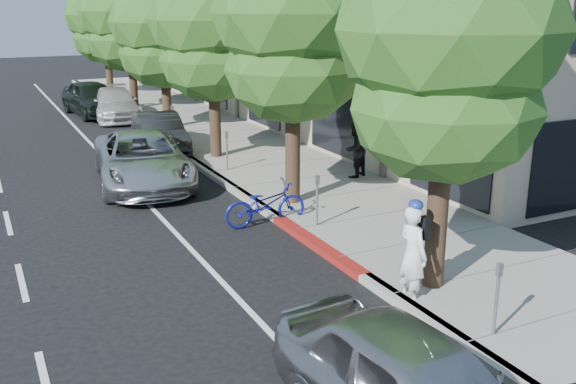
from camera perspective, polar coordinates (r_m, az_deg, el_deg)
ground at (r=13.90m, az=4.56°, el=-6.32°), size 120.00×120.00×0.00m
sidewalk at (r=21.62m, az=-1.06°, el=2.32°), size 4.60×56.00×0.15m
curb at (r=20.77m, az=-6.81°, el=1.61°), size 0.30×56.00×0.15m
curb_red_segment at (r=14.67m, az=2.57°, el=-4.71°), size 0.32×4.00×0.15m
storefront_building at (r=33.25m, az=2.98°, el=13.28°), size 10.00×36.00×7.00m
street_tree_0 at (r=11.73m, az=14.18°, el=13.21°), size 4.08×4.08×7.59m
street_tree_1 at (r=16.75m, az=0.44°, el=15.20°), size 4.20×4.20×7.87m
street_tree_2 at (r=22.28m, az=-6.78°, el=14.70°), size 4.29×4.29×7.52m
street_tree_3 at (r=28.00m, az=-11.09°, el=14.41°), size 4.44×4.44×7.26m
street_tree_4 at (r=33.80m, az=-13.99°, el=15.17°), size 4.98×4.98×7.90m
street_tree_5 at (r=39.68m, az=-15.97°, el=14.77°), size 4.58×4.58×7.42m
cyclist at (r=12.02m, az=11.03°, el=-5.49°), size 0.46×0.70×1.88m
bicycle at (r=15.98m, az=-2.03°, el=-1.07°), size 2.15×0.85×1.11m
silver_suv at (r=20.00m, az=-12.82°, el=2.83°), size 3.32×5.96×1.58m
dark_sedan at (r=24.40m, az=-11.33°, el=5.17°), size 1.84×4.39×1.41m
white_pickup at (r=31.87m, az=-15.12°, el=7.57°), size 2.45×5.11×1.44m
dark_suv_far at (r=33.20m, az=-17.02°, el=7.99°), size 2.61×5.19×1.70m
pedestrian at (r=19.90m, az=5.96°, el=3.79°), size 1.05×0.96×1.75m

